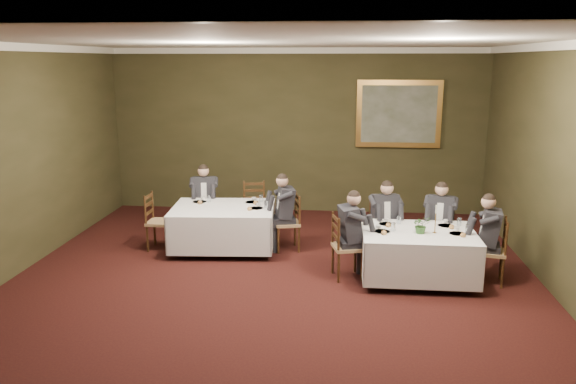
% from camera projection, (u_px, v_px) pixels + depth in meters
% --- Properties ---
extents(ground, '(10.00, 10.00, 0.00)m').
position_uv_depth(ground, '(266.00, 305.00, 7.63)').
color(ground, black).
rests_on(ground, ground).
extents(ceiling, '(8.00, 10.00, 0.10)m').
position_uv_depth(ceiling, '(264.00, 39.00, 6.83)').
color(ceiling, silver).
rests_on(ceiling, back_wall).
extents(back_wall, '(8.00, 0.10, 3.50)m').
position_uv_depth(back_wall, '(297.00, 131.00, 12.07)').
color(back_wall, '#302E18').
rests_on(back_wall, ground).
extents(crown_molding, '(8.00, 10.00, 0.12)m').
position_uv_depth(crown_molding, '(264.00, 44.00, 6.84)').
color(crown_molding, white).
rests_on(crown_molding, back_wall).
extents(table_main, '(1.69, 1.29, 0.67)m').
position_uv_depth(table_main, '(418.00, 251.00, 8.41)').
color(table_main, black).
rests_on(table_main, ground).
extents(table_second, '(1.86, 1.47, 0.67)m').
position_uv_depth(table_second, '(223.00, 224.00, 9.79)').
color(table_second, black).
rests_on(table_second, ground).
extents(chair_main_backleft, '(0.52, 0.51, 1.00)m').
position_uv_depth(chair_main_backleft, '(383.00, 243.00, 9.33)').
color(chair_main_backleft, '#99784E').
rests_on(chair_main_backleft, ground).
extents(diner_main_backleft, '(0.50, 0.56, 1.35)m').
position_uv_depth(diner_main_backleft, '(384.00, 230.00, 9.26)').
color(diner_main_backleft, black).
rests_on(diner_main_backleft, chair_main_backleft).
extents(chair_main_backright, '(0.53, 0.52, 1.00)m').
position_uv_depth(chair_main_backright, '(439.00, 245.00, 9.24)').
color(chair_main_backright, '#99784E').
rests_on(chair_main_backright, ground).
extents(diner_main_backright, '(0.51, 0.57, 1.35)m').
position_uv_depth(diner_main_backright, '(439.00, 232.00, 9.18)').
color(diner_main_backright, black).
rests_on(diner_main_backright, chair_main_backright).
extents(chair_main_endleft, '(0.52, 0.53, 1.00)m').
position_uv_depth(chair_main_endleft, '(346.00, 260.00, 8.55)').
color(chair_main_endleft, '#99784E').
rests_on(chair_main_endleft, ground).
extents(diner_main_endleft, '(0.57, 0.51, 1.35)m').
position_uv_depth(diner_main_endleft, '(348.00, 245.00, 8.50)').
color(diner_main_endleft, black).
rests_on(diner_main_endleft, chair_main_endleft).
extents(chair_main_endright, '(0.50, 0.51, 1.00)m').
position_uv_depth(chair_main_endright, '(490.00, 264.00, 8.35)').
color(chair_main_endright, '#99784E').
rests_on(chair_main_endright, ground).
extents(diner_main_endright, '(0.55, 0.49, 1.35)m').
position_uv_depth(diner_main_endright, '(490.00, 250.00, 8.30)').
color(diner_main_endright, black).
rests_on(diner_main_endright, chair_main_endright).
extents(chair_sec_backleft, '(0.51, 0.50, 1.00)m').
position_uv_depth(chair_sec_backleft, '(205.00, 219.00, 10.72)').
color(chair_sec_backleft, '#99784E').
rests_on(chair_sec_backleft, ground).
extents(diner_sec_backleft, '(0.48, 0.55, 1.35)m').
position_uv_depth(diner_sec_backleft, '(205.00, 208.00, 10.66)').
color(diner_sec_backleft, black).
rests_on(diner_sec_backleft, chair_sec_backleft).
extents(chair_sec_backright, '(0.52, 0.50, 1.00)m').
position_uv_depth(chair_sec_backright, '(255.00, 219.00, 10.70)').
color(chair_sec_backright, '#99784E').
rests_on(chair_sec_backright, ground).
extents(chair_sec_endright, '(0.52, 0.53, 1.00)m').
position_uv_depth(chair_sec_endright, '(288.00, 234.00, 9.81)').
color(chair_sec_endright, '#99784E').
rests_on(chair_sec_endright, ground).
extents(diner_sec_endright, '(0.57, 0.51, 1.35)m').
position_uv_depth(diner_sec_endright, '(287.00, 221.00, 9.75)').
color(diner_sec_endright, black).
rests_on(diner_sec_endright, chair_sec_endright).
extents(chair_sec_endleft, '(0.42, 0.44, 1.00)m').
position_uv_depth(chair_sec_endleft, '(160.00, 233.00, 9.86)').
color(chair_sec_endleft, '#99784E').
rests_on(chair_sec_endleft, ground).
extents(centerpiece, '(0.29, 0.27, 0.28)m').
position_uv_depth(centerpiece, '(421.00, 224.00, 8.23)').
color(centerpiece, '#2D5926').
rests_on(centerpiece, table_main).
extents(candlestick, '(0.06, 0.06, 0.44)m').
position_uv_depth(candlestick, '(435.00, 222.00, 8.24)').
color(candlestick, '#A67832').
rests_on(candlestick, table_main).
extents(place_setting_table_main, '(0.33, 0.31, 0.14)m').
position_uv_depth(place_setting_table_main, '(390.00, 222.00, 8.74)').
color(place_setting_table_main, white).
rests_on(place_setting_table_main, table_main).
extents(place_setting_table_second, '(0.33, 0.31, 0.14)m').
position_uv_depth(place_setting_table_second, '(203.00, 200.00, 10.10)').
color(place_setting_table_second, white).
rests_on(place_setting_table_second, table_second).
extents(painting, '(1.76, 0.09, 1.40)m').
position_uv_depth(painting, '(399.00, 114.00, 11.72)').
color(painting, tan).
rests_on(painting, back_wall).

